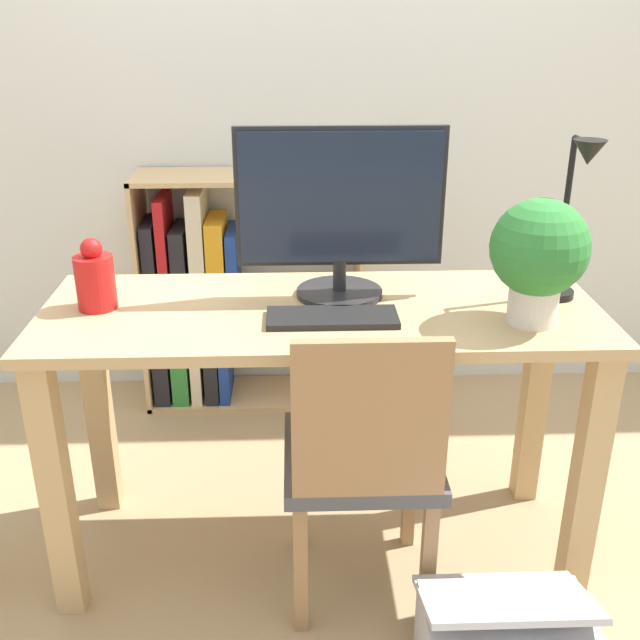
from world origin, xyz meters
name	(u,v)px	position (x,y,z in m)	size (l,w,h in m)	color
ground_plane	(321,544)	(0.00, 0.00, 0.00)	(10.00, 10.00, 0.00)	tan
wall_back	(310,63)	(0.00, 1.11, 1.30)	(8.00, 0.05, 2.60)	silver
desk	(321,362)	(0.00, 0.00, 0.61)	(1.47, 0.56, 0.77)	tan
monitor	(340,207)	(0.05, 0.09, 1.02)	(0.55, 0.24, 0.45)	#232326
keyboard	(332,318)	(0.02, -0.09, 0.78)	(0.33, 0.13, 0.02)	black
vase	(95,279)	(-0.58, 0.02, 0.85)	(0.10, 0.10, 0.19)	red
desk_lamp	(574,205)	(0.64, 0.00, 1.04)	(0.10, 0.19, 0.44)	black
potted_plant	(539,253)	(0.52, -0.11, 0.95)	(0.24, 0.24, 0.31)	silver
chair	(363,457)	(0.10, -0.22, 0.46)	(0.40, 0.40, 0.84)	#4C4C51
bookshelf	(213,299)	(-0.39, 0.94, 0.43)	(0.85, 0.28, 0.93)	tan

